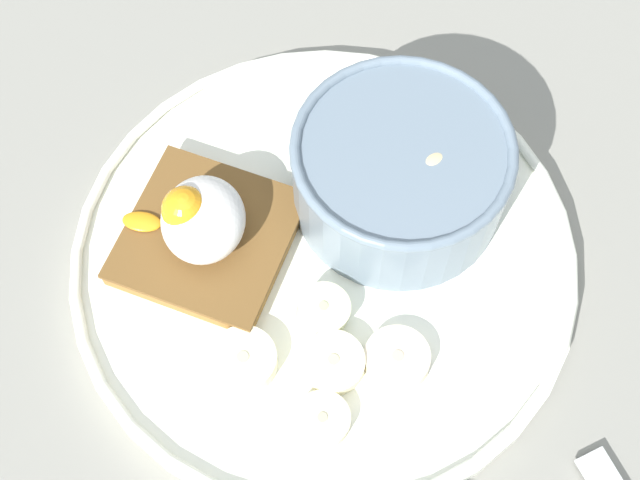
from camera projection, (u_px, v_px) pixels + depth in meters
ground_plane at (320, 271)px, 50.61cm from camera, size 120.00×120.00×2.00cm
plate at (320, 258)px, 49.00cm from camera, size 27.82×27.82×1.60cm
oatmeal_bowl at (396, 172)px, 47.96cm from camera, size 11.90×11.90×5.39cm
toast_slice at (204, 238)px, 48.54cm from camera, size 11.21×11.21×1.24cm
poached_egg at (196, 218)px, 46.53cm from camera, size 5.03×6.94×3.73cm
banana_slice_front at (313, 310)px, 46.62cm from camera, size 3.48×3.57×1.61cm
banana_slice_left at (329, 363)px, 45.54cm from camera, size 3.42×3.38×1.17cm
banana_slice_back at (239, 360)px, 45.60cm from camera, size 3.51×3.49×1.15cm
banana_slice_right at (393, 359)px, 45.68cm from camera, size 4.84×4.83×1.10cm
banana_slice_inner at (322, 419)px, 44.37cm from camera, size 3.98×3.98×0.88cm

